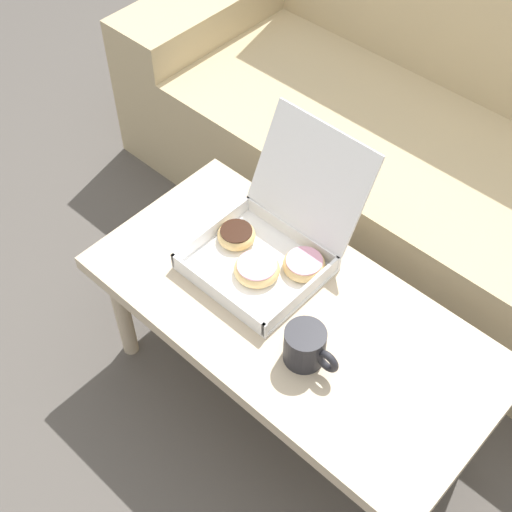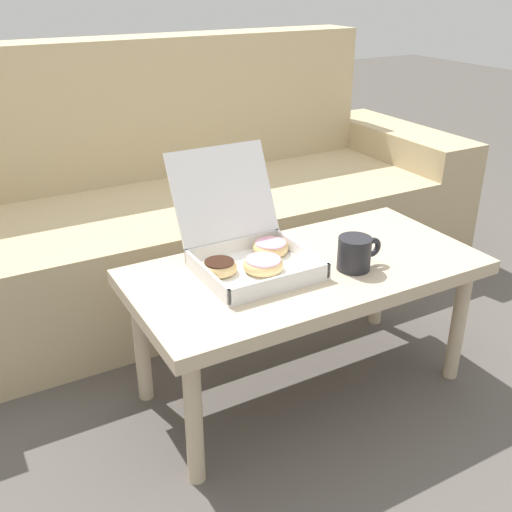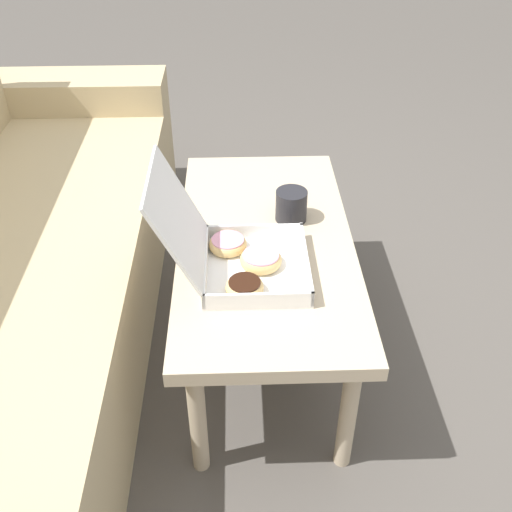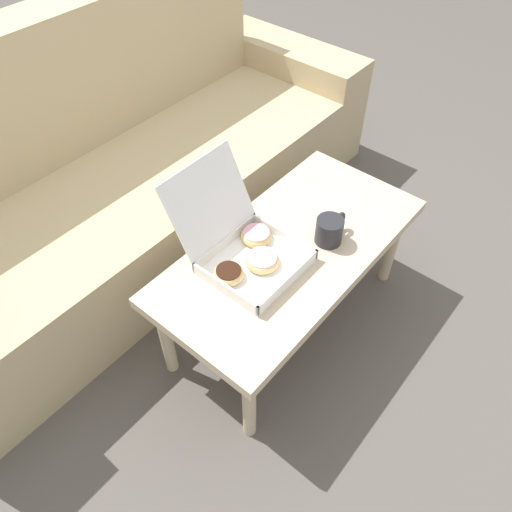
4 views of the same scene
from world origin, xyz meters
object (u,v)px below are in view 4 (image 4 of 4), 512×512
(couch, at_px, (134,173))
(pastry_box, at_px, (244,247))
(coffee_mug, at_px, (330,230))
(coffee_table, at_px, (290,255))

(couch, xyz_separation_m, pastry_box, (-0.14, -0.75, 0.16))
(pastry_box, xyz_separation_m, coffee_mug, (0.25, -0.17, -0.01))
(couch, distance_m, coffee_mug, 0.93)
(couch, bearing_deg, coffee_table, -90.00)
(couch, bearing_deg, pastry_box, -100.78)
(couch, height_order, coffee_mug, couch)
(coffee_table, bearing_deg, pastry_box, 148.69)
(coffee_table, xyz_separation_m, pastry_box, (-0.14, 0.09, 0.10))
(coffee_table, distance_m, coffee_mug, 0.16)
(couch, distance_m, pastry_box, 0.78)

